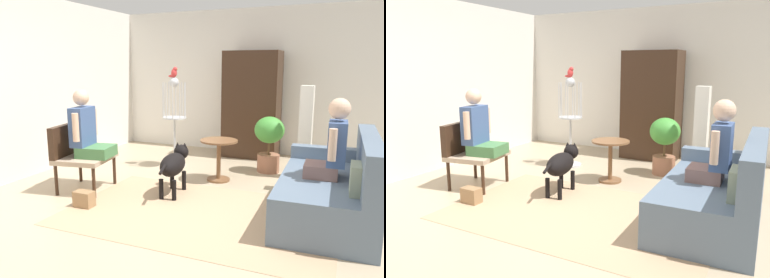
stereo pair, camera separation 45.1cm
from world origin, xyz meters
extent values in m
plane|color=tan|center=(0.00, 0.00, 0.00)|extent=(7.42, 7.42, 0.00)
cube|color=silver|center=(0.00, 3.15, 1.32)|extent=(5.96, 0.12, 2.63)
cube|color=silver|center=(-2.74, 0.30, 1.32)|extent=(0.12, 6.78, 2.63)
cube|color=tan|center=(0.17, -0.14, 0.00)|extent=(2.92, 1.89, 0.01)
cube|color=slate|center=(1.46, 0.30, 0.23)|extent=(1.00, 1.84, 0.45)
cube|color=slate|center=(1.85, 0.31, 0.68)|extent=(0.23, 1.82, 0.46)
cube|color=slate|center=(1.44, 1.12, 0.53)|extent=(0.95, 0.21, 0.16)
cube|color=gray|center=(1.73, -0.15, 0.59)|extent=(0.11, 0.32, 0.28)
cylinder|color=#382316|center=(-1.31, 0.40, 0.20)|extent=(0.04, 0.04, 0.40)
cylinder|color=#382316|center=(-1.21, -0.19, 0.20)|extent=(0.04, 0.04, 0.40)
cylinder|color=#382316|center=(-1.82, 0.31, 0.20)|extent=(0.04, 0.04, 0.40)
cylinder|color=#382316|center=(-1.72, -0.28, 0.20)|extent=(0.04, 0.04, 0.40)
cube|color=tan|center=(-1.52, 0.06, 0.43)|extent=(0.73, 0.79, 0.06)
cube|color=#382316|center=(-1.78, 0.02, 0.66)|extent=(0.20, 0.70, 0.41)
cube|color=#7E5D57|center=(1.39, 0.30, 0.52)|extent=(0.35, 0.35, 0.14)
cube|color=#3F598C|center=(1.53, 0.30, 0.83)|extent=(0.19, 0.35, 0.46)
sphere|color=#DDB293|center=(1.53, 0.30, 1.19)|extent=(0.22, 0.22, 0.22)
cylinder|color=#DDB293|center=(1.50, 0.09, 0.85)|extent=(0.08, 0.08, 0.32)
cylinder|color=#DDB293|center=(1.49, 0.51, 0.85)|extent=(0.08, 0.08, 0.32)
cube|color=#477C48|center=(-1.36, 0.09, 0.53)|extent=(0.48, 0.46, 0.14)
cube|color=#3F598C|center=(-1.54, 0.06, 0.85)|extent=(0.25, 0.42, 0.50)
sphere|color=#DDB293|center=(-1.54, 0.06, 1.22)|extent=(0.20, 0.20, 0.20)
cylinder|color=#DDB293|center=(-1.54, 0.30, 0.87)|extent=(0.08, 0.08, 0.35)
cylinder|color=#DDB293|center=(-1.46, -0.17, 0.87)|extent=(0.08, 0.08, 0.35)
cylinder|color=brown|center=(-0.04, 1.12, 0.58)|extent=(0.53, 0.53, 0.02)
cylinder|color=brown|center=(-0.04, 1.12, 0.28)|extent=(0.06, 0.06, 0.57)
cylinder|color=brown|center=(-0.04, 1.12, 0.01)|extent=(0.33, 0.33, 0.03)
ellipsoid|color=black|center=(-0.38, 0.33, 0.39)|extent=(0.35, 0.63, 0.28)
sphere|color=black|center=(-0.42, 0.68, 0.47)|extent=(0.20, 0.20, 0.20)
cone|color=black|center=(-0.47, 0.67, 0.57)|extent=(0.06, 0.06, 0.06)
cone|color=black|center=(-0.37, 0.69, 0.57)|extent=(0.06, 0.06, 0.06)
cylinder|color=black|center=(-0.33, -0.05, 0.43)|extent=(0.06, 0.18, 0.10)
cylinder|color=black|center=(-0.49, 0.52, 0.13)|extent=(0.06, 0.06, 0.25)
cylinder|color=black|center=(-0.32, 0.54, 0.13)|extent=(0.06, 0.06, 0.25)
cylinder|color=black|center=(-0.43, 0.11, 0.13)|extent=(0.06, 0.06, 0.25)
cylinder|color=black|center=(-0.27, 0.13, 0.13)|extent=(0.06, 0.06, 0.25)
cylinder|color=silver|center=(-0.96, 1.59, 0.01)|extent=(0.36, 0.36, 0.03)
cylinder|color=silver|center=(-0.96, 1.59, 0.39)|extent=(0.04, 0.04, 0.79)
cylinder|color=silver|center=(-0.96, 1.59, 0.80)|extent=(0.38, 0.38, 0.02)
cylinder|color=silver|center=(-0.78, 1.59, 1.08)|extent=(0.01, 0.01, 0.55)
cylinder|color=silver|center=(-0.81, 1.70, 1.08)|extent=(0.01, 0.01, 0.55)
cylinder|color=silver|center=(-0.90, 1.76, 1.08)|extent=(0.01, 0.01, 0.55)
cylinder|color=silver|center=(-1.02, 1.76, 1.08)|extent=(0.01, 0.01, 0.55)
cylinder|color=silver|center=(-1.11, 1.70, 1.08)|extent=(0.01, 0.01, 0.55)
cylinder|color=silver|center=(-1.14, 1.59, 1.08)|extent=(0.01, 0.01, 0.55)
cylinder|color=silver|center=(-1.11, 1.48, 1.08)|extent=(0.01, 0.01, 0.55)
cylinder|color=silver|center=(-1.02, 1.42, 1.08)|extent=(0.01, 0.01, 0.55)
cylinder|color=silver|center=(-0.90, 1.42, 1.08)|extent=(0.01, 0.01, 0.55)
cylinder|color=silver|center=(-0.81, 1.48, 1.08)|extent=(0.01, 0.01, 0.55)
sphere|color=silver|center=(-0.96, 1.59, 1.36)|extent=(0.15, 0.15, 0.15)
ellipsoid|color=red|center=(-0.96, 1.59, 1.50)|extent=(0.09, 0.10, 0.13)
sphere|color=red|center=(-0.94, 1.59, 1.56)|extent=(0.07, 0.07, 0.07)
cone|color=#D8BF4C|center=(-0.90, 1.59, 1.56)|extent=(0.03, 0.02, 0.02)
ellipsoid|color=red|center=(-1.00, 1.59, 1.45)|extent=(0.12, 0.03, 0.04)
cylinder|color=#996047|center=(0.52, 1.85, 0.14)|extent=(0.34, 0.34, 0.28)
cylinder|color=brown|center=(0.52, 1.85, 0.38)|extent=(0.03, 0.03, 0.20)
ellipsoid|color=#3F9035|center=(0.52, 1.85, 0.66)|extent=(0.45, 0.45, 0.41)
cube|color=#4C4742|center=(1.06, 1.72, 0.03)|extent=(0.20, 0.20, 0.06)
cube|color=white|center=(1.06, 1.72, 0.70)|extent=(0.18, 0.18, 1.28)
cube|color=#382316|center=(0.01, 2.74, 0.93)|extent=(0.96, 0.56, 1.86)
cube|color=#99724C|center=(-1.14, -0.47, 0.09)|extent=(0.23, 0.14, 0.19)
camera|label=1|loc=(1.65, -3.81, 1.62)|focal=35.38mm
camera|label=2|loc=(2.06, -3.61, 1.62)|focal=35.38mm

